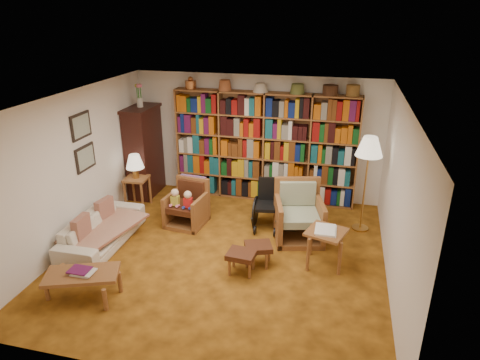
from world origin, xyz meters
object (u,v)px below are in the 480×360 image
(armchair_leather, at_px, (188,205))
(coffee_table, at_px, (82,276))
(side_table_lamp, at_px, (137,185))
(side_table_papers, at_px, (326,236))
(footstool_a, at_px, (241,256))
(footstool_b, at_px, (258,248))
(sofa, at_px, (102,230))
(wheelchair, at_px, (269,205))
(armchair_sage, at_px, (300,216))
(floor_lamp, at_px, (369,150))

(armchair_leather, xyz_separation_m, coffee_table, (-0.64, -2.40, -0.02))
(side_table_lamp, height_order, coffee_table, side_table_lamp)
(armchair_leather, bearing_deg, side_table_papers, -18.13)
(footstool_a, relative_size, footstool_b, 0.88)
(sofa, xyz_separation_m, side_table_papers, (3.63, 0.27, 0.23))
(coffee_table, bearing_deg, side_table_papers, 26.57)
(side_table_lamp, xyz_separation_m, footstool_b, (2.74, -1.47, -0.18))
(wheelchair, bearing_deg, coffee_table, -128.87)
(footstool_a, bearing_deg, side_table_lamp, 145.31)
(wheelchair, bearing_deg, side_table_lamp, 175.41)
(side_table_papers, bearing_deg, coffee_table, -153.43)
(wheelchair, xyz_separation_m, coffee_table, (-2.10, -2.60, -0.09))
(side_table_lamp, bearing_deg, armchair_sage, -7.68)
(side_table_papers, bearing_deg, wheelchair, 135.81)
(floor_lamp, bearing_deg, footstool_b, -135.26)
(armchair_leather, xyz_separation_m, wheelchair, (1.46, 0.20, 0.07))
(floor_lamp, height_order, footstool_a, floor_lamp)
(footstool_b, bearing_deg, floor_lamp, 44.74)
(armchair_sage, bearing_deg, sofa, -161.19)
(footstool_a, bearing_deg, armchair_sage, 61.81)
(wheelchair, relative_size, footstool_a, 2.06)
(armchair_sage, relative_size, footstool_b, 2.03)
(side_table_papers, relative_size, footstool_b, 1.37)
(armchair_leather, relative_size, coffee_table, 0.77)
(floor_lamp, relative_size, footstool_a, 3.94)
(sofa, bearing_deg, side_table_papers, -86.60)
(wheelchair, xyz_separation_m, floor_lamp, (1.62, 0.28, 1.07))
(footstool_b, bearing_deg, armchair_sage, 63.77)
(wheelchair, bearing_deg, footstool_b, -87.02)
(floor_lamp, xyz_separation_m, footstool_b, (-1.56, -1.54, -1.20))
(floor_lamp, bearing_deg, sofa, -159.38)
(coffee_table, bearing_deg, floor_lamp, 37.80)
(armchair_leather, relative_size, wheelchair, 0.92)
(side_table_papers, relative_size, footstool_a, 1.56)
(footstool_a, bearing_deg, floor_lamp, 46.16)
(coffee_table, bearing_deg, wheelchair, 51.13)
(side_table_papers, distance_m, coffee_table, 3.53)
(armchair_sage, xyz_separation_m, footstool_b, (-0.51, -1.04, -0.10))
(armchair_sage, bearing_deg, wheelchair, 158.82)
(armchair_sage, bearing_deg, coffee_table, -138.33)
(armchair_sage, relative_size, coffee_table, 0.94)
(armchair_leather, distance_m, footstool_b, 1.86)
(armchair_leather, bearing_deg, side_table_lamp, 160.99)
(armchair_leather, xyz_separation_m, floor_lamp, (3.08, 0.48, 1.14))
(sofa, height_order, armchair_sage, armchair_sage)
(footstool_a, bearing_deg, wheelchair, 85.14)
(sofa, relative_size, armchair_sage, 1.80)
(armchair_leather, distance_m, armchair_sage, 2.04)
(armchair_sage, xyz_separation_m, footstool_a, (-0.71, -1.32, -0.09))
(sofa, bearing_deg, side_table_lamp, 2.94)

